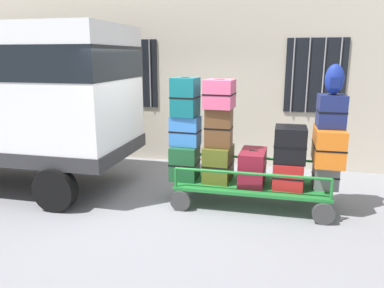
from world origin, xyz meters
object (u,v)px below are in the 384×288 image
object	(u,v)px
suitcase_midleft_bottom	(218,163)
suitcase_right_top	(331,111)
suitcase_midright_middle	(290,144)
suitcase_left_bottom	(185,162)
van	(13,91)
luggage_cart	(252,186)
suitcase_midleft_middle	(219,128)
suitcase_right_middle	(328,146)
suitcase_midleft_top	(220,94)
suitcase_left_middle	(185,131)
suitcase_center_bottom	(253,167)
suitcase_right_bottom	(325,175)
suitcase_left_top	(185,97)
backpack	(335,79)
suitcase_midright_bottom	(288,174)

from	to	relation	value
suitcase_midleft_bottom	suitcase_right_top	size ratio (longest dim) A/B	1.23
suitcase_midright_middle	suitcase_left_bottom	bearing A→B (deg)	-179.33
suitcase_left_bottom	suitcase_midleft_bottom	xyz separation A→B (m)	(0.56, 0.04, 0.01)
van	luggage_cart	size ratio (longest dim) A/B	1.73
suitcase_midleft_middle	suitcase_right_middle	size ratio (longest dim) A/B	0.79
suitcase_midleft_middle	suitcase_midright_middle	distance (m)	1.15
suitcase_midleft_top	suitcase_midright_middle	xyz separation A→B (m)	(1.13, -0.02, -0.75)
suitcase_left_middle	suitcase_center_bottom	world-z (taller)	suitcase_left_middle
luggage_cart	suitcase_right_top	bearing A→B (deg)	0.50
suitcase_right_bottom	suitcase_left_bottom	bearing A→B (deg)	-178.98
suitcase_midleft_middle	suitcase_center_bottom	distance (m)	0.84
suitcase_midleft_top	suitcase_midright_middle	distance (m)	1.35
suitcase_midleft_bottom	suitcase_midleft_middle	xyz separation A→B (m)	(-0.00, -0.02, 0.61)
suitcase_midleft_middle	suitcase_right_top	size ratio (longest dim) A/B	1.27
luggage_cart	suitcase_right_middle	size ratio (longest dim) A/B	3.15
suitcase_midright_middle	suitcase_midleft_top	bearing A→B (deg)	178.80
suitcase_left_bottom	suitcase_midright_middle	world-z (taller)	suitcase_midright_middle
suitcase_left_top	backpack	distance (m)	2.28
suitcase_midleft_middle	suitcase_right_bottom	size ratio (longest dim) A/B	1.46
suitcase_midleft_middle	suitcase_midleft_top	world-z (taller)	suitcase_midleft_top
luggage_cart	backpack	world-z (taller)	backpack
van	backpack	world-z (taller)	van
van	suitcase_midright_bottom	distance (m)	5.07
van	suitcase_center_bottom	size ratio (longest dim) A/B	5.88
suitcase_midright_bottom	suitcase_right_middle	distance (m)	0.75
van	suitcase_midleft_bottom	bearing A→B (deg)	-0.12
suitcase_right_bottom	luggage_cart	bearing A→B (deg)	-179.17
suitcase_midleft_middle	backpack	distance (m)	1.87
suitcase_midleft_middle	suitcase_midleft_top	xyz separation A→B (m)	(0.00, 0.02, 0.54)
luggage_cart	suitcase_left_bottom	xyz separation A→B (m)	(-1.13, -0.02, 0.34)
suitcase_midleft_bottom	suitcase_midright_middle	world-z (taller)	suitcase_midright_middle
suitcase_left_bottom	suitcase_midleft_middle	world-z (taller)	suitcase_midleft_middle
suitcase_left_middle	suitcase_midright_bottom	xyz separation A→B (m)	(1.69, -0.03, -0.61)
suitcase_midleft_top	suitcase_right_middle	world-z (taller)	suitcase_midleft_top
suitcase_left_top	suitcase_midleft_middle	bearing A→B (deg)	-2.52
suitcase_right_middle	suitcase_midright_bottom	bearing A→B (deg)	178.78
suitcase_left_bottom	suitcase_midright_bottom	bearing A→B (deg)	0.36
suitcase_midright_middle	suitcase_midleft_bottom	bearing A→B (deg)	178.81
suitcase_midleft_bottom	suitcase_midleft_middle	size ratio (longest dim) A/B	0.97
luggage_cart	suitcase_right_bottom	bearing A→B (deg)	0.83
suitcase_left_top	suitcase_center_bottom	size ratio (longest dim) A/B	0.87
van	backpack	bearing A→B (deg)	-0.72
van	suitcase_right_middle	distance (m)	5.53
van	suitcase_midright_middle	world-z (taller)	van
suitcase_midright_middle	suitcase_midleft_middle	bearing A→B (deg)	179.92
suitcase_left_top	suitcase_right_bottom	xyz separation A→B (m)	(2.25, -0.01, -1.16)
suitcase_midright_bottom	suitcase_left_top	bearing A→B (deg)	178.79
suitcase_right_bottom	suitcase_midleft_bottom	bearing A→B (deg)	179.89
suitcase_midright_middle	suitcase_right_middle	size ratio (longest dim) A/B	0.70
luggage_cart	suitcase_midleft_bottom	size ratio (longest dim) A/B	4.09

